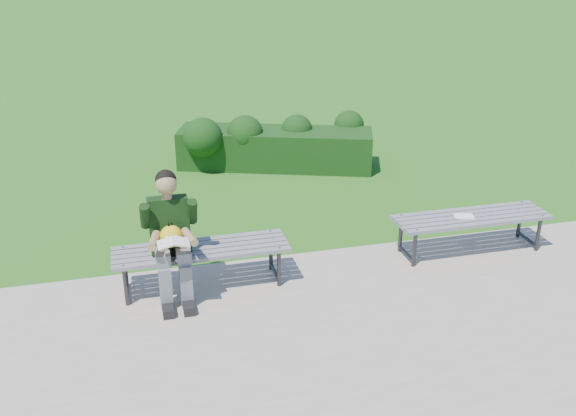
# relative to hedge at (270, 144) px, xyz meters

# --- Properties ---
(ground) EXTENTS (80.00, 80.00, 0.00)m
(ground) POSITION_rel_hedge_xyz_m (-0.39, -3.11, -0.39)
(ground) COLOR #1F6716
(ground) RESTS_ON ground
(walkway) EXTENTS (30.00, 3.50, 0.02)m
(walkway) POSITION_rel_hedge_xyz_m (-0.39, -4.86, -0.38)
(walkway) COLOR #AEA190
(walkway) RESTS_ON ground
(hedge) EXTENTS (3.14, 1.73, 0.87)m
(hedge) POSITION_rel_hedge_xyz_m (0.00, 0.00, 0.00)
(hedge) COLOR #13430F
(hedge) RESTS_ON ground
(bench_left) EXTENTS (1.80, 0.50, 0.46)m
(bench_left) POSITION_rel_hedge_xyz_m (-1.55, -3.58, 0.03)
(bench_left) COLOR gray
(bench_left) RESTS_ON walkway
(bench_right) EXTENTS (1.80, 0.50, 0.46)m
(bench_right) POSITION_rel_hedge_xyz_m (1.57, -3.53, 0.03)
(bench_right) COLOR gray
(bench_right) RESTS_ON walkway
(seated_boy) EXTENTS (0.56, 0.76, 1.31)m
(seated_boy) POSITION_rel_hedge_xyz_m (-1.85, -3.67, 0.33)
(seated_boy) COLOR gray
(seated_boy) RESTS_ON walkway
(paper_sheet) EXTENTS (0.26, 0.22, 0.01)m
(paper_sheet) POSITION_rel_hedge_xyz_m (1.47, -3.53, 0.09)
(paper_sheet) COLOR white
(paper_sheet) RESTS_ON bench_right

